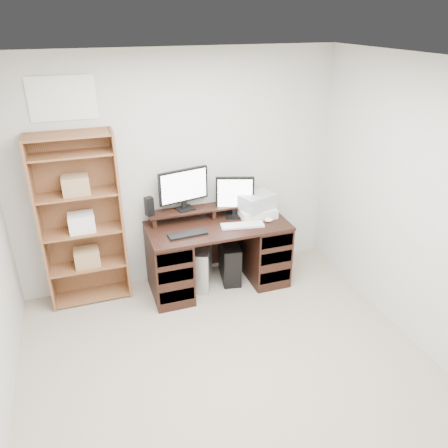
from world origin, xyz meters
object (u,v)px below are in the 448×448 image
printer (257,212)px  bookshelf (81,220)px  monitor_wide (184,187)px  tower_black (230,261)px  tower_silver (201,265)px  desk (218,254)px  monitor_small (235,195)px

printer → bookshelf: bookshelf is taller
monitor_wide → printer: 0.85m
tower_black → bookshelf: bookshelf is taller
printer → tower_silver: bearing=-179.5°
monitor_wide → tower_black: size_ratio=1.15×
monitor_wide → printer: bearing=-26.2°
desk → tower_black: bearing=21.7°
desk → printer: (0.47, 0.06, 0.41)m
desk → monitor_wide: monitor_wide is taller
tower_black → tower_silver: bearing=-169.9°
monitor_wide → monitor_small: size_ratio=1.22×
desk → bookshelf: size_ratio=0.83×
tower_silver → tower_black: tower_silver is taller
desk → bookshelf: bearing=171.1°
desk → tower_black: (0.17, 0.07, -0.16)m
desk → monitor_small: monitor_small is taller
tower_silver → bookshelf: bearing=-165.1°
desk → printer: 0.63m
monitor_small → bookshelf: 1.61m
monitor_small → tower_black: size_ratio=0.95×
tower_silver → bookshelf: size_ratio=0.27×
monitor_small → bookshelf: size_ratio=0.25×
desk → tower_silver: bearing=160.2°
printer → bookshelf: size_ratio=0.22×
bookshelf → desk: bearing=-8.9°
printer → tower_silver: printer is taller
tower_silver → monitor_small: bearing=31.7°
desk → monitor_wide: size_ratio=2.70×
tower_black → printer: bearing=9.0°
printer → bookshelf: 1.85m
desk → tower_silver: size_ratio=3.10×
desk → monitor_small: size_ratio=3.29×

